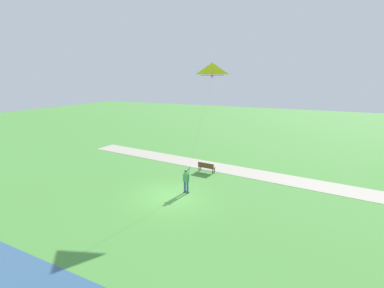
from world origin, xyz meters
name	(u,v)px	position (x,y,z in m)	size (l,w,h in m)	color
ground_plane	(172,196)	(0.00, 0.00, 0.00)	(120.00, 120.00, 0.00)	#4C8E3D
walkway_path	(230,169)	(-6.93, 2.00, 0.01)	(2.40, 32.00, 0.02)	#ADA393
person_kite_flyer	(186,179)	(-0.89, 0.67, 1.05)	(0.62, 0.52, 1.83)	#232328
flying_kite	(212,71)	(-3.81, 1.34, 8.48)	(3.13, 1.87, 7.25)	yellow
park_bench_near_walkway	(206,167)	(-5.39, 0.36, 0.51)	(0.56, 1.53, 0.88)	brown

